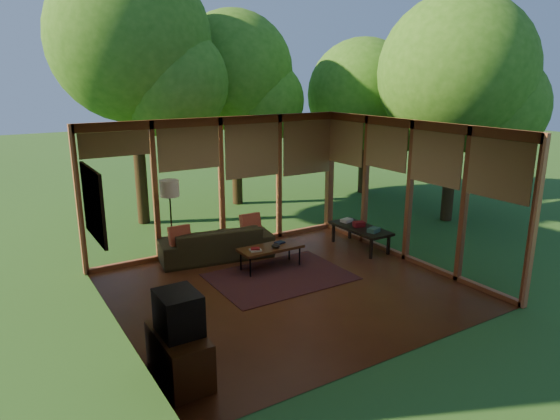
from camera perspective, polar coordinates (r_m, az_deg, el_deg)
floor at (r=8.53m, az=0.87°, el=-9.01°), size 5.50×5.50×0.00m
ceiling at (r=7.82m, az=0.95°, el=9.35°), size 5.50×5.50×0.00m
wall_left at (r=7.04m, az=-18.32°, el=-3.35°), size 0.04×5.00×2.70m
wall_front at (r=6.22m, az=13.51°, el=-5.42°), size 5.50×0.04×2.70m
window_wall_back at (r=10.20m, az=-6.71°, el=2.94°), size 5.50×0.12×2.70m
window_wall_right at (r=9.79m, az=14.59°, el=2.03°), size 0.12×5.00×2.70m
exterior_lawn at (r=19.31m, az=8.09°, el=4.56°), size 40.00×40.00×0.00m
tree_nw at (r=12.27m, az=-16.77°, el=18.00°), size 3.66×3.66×6.07m
tree_ne at (r=13.77m, az=-5.35°, el=15.48°), size 3.15×3.15×5.17m
tree_se at (r=12.60m, az=19.47°, el=14.54°), size 3.59×3.59×5.34m
tree_far at (r=15.16m, az=9.42°, el=12.86°), size 3.23×3.23×4.56m
rug at (r=9.00m, az=0.01°, el=-7.63°), size 2.40×1.70×0.01m
sofa at (r=9.88m, az=-7.34°, el=-3.69°), size 2.30×1.20×0.64m
pillow_left at (r=9.49m, az=-11.39°, el=-3.01°), size 0.40×0.21×0.42m
pillow_right at (r=10.07m, az=-3.39°, el=-1.63°), size 0.41×0.22×0.43m
ct_book_lower at (r=9.03m, az=-2.84°, el=-4.60°), size 0.22×0.18×0.03m
ct_book_upper at (r=9.02m, az=-2.84°, el=-4.43°), size 0.20×0.18×0.03m
ct_book_side at (r=9.43m, az=-0.03°, el=-3.74°), size 0.20×0.16×0.03m
ct_bowl at (r=9.18m, az=-0.50°, el=-4.13°), size 0.16×0.16×0.07m
media_cabinet at (r=6.23m, az=-11.44°, el=-15.99°), size 0.50×1.00×0.60m
television at (r=5.97m, az=-11.54°, el=-11.42°), size 0.45×0.55×0.50m
console_book_a at (r=10.15m, az=10.65°, el=-2.26°), size 0.27×0.23×0.09m
console_book_b at (r=10.47m, az=9.01°, el=-1.60°), size 0.26×0.21×0.10m
console_book_c at (r=10.76m, az=7.62°, el=-1.18°), size 0.27×0.22×0.06m
floor_lamp at (r=9.33m, az=-12.51°, el=1.87°), size 0.36×0.36×1.65m
coffee_table at (r=9.26m, az=-1.09°, el=-4.41°), size 1.20×0.50×0.43m
side_console at (r=10.46m, az=9.16°, el=-2.17°), size 0.60×1.40×0.46m
wall_painting at (r=8.31m, az=-20.53°, el=0.68°), size 0.06×1.35×1.15m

